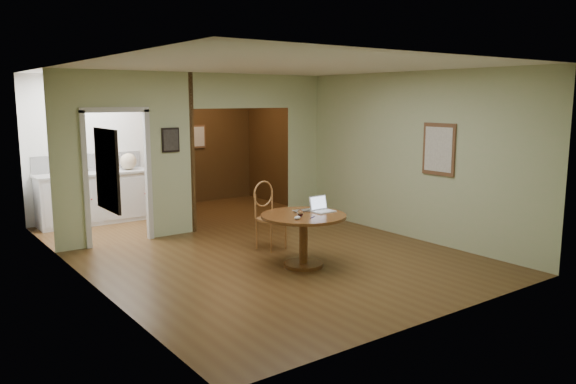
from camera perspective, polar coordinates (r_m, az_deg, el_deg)
floor at (r=7.88m, az=0.17°, el=-7.28°), size 5.00×5.00×0.00m
room_shell at (r=10.06m, az=-12.57°, el=3.64°), size 5.20×7.50×5.00m
dining_table at (r=7.62m, az=1.59°, el=-3.68°), size 1.16×1.16×0.72m
chair at (r=8.52m, az=-2.05°, el=-1.98°), size 0.51×0.51×1.04m
open_laptop at (r=7.79m, az=3.38°, el=-1.54°), size 0.31×0.27×0.21m
closed_laptop at (r=7.74m, az=1.76°, el=-1.96°), size 0.32×0.22×0.02m
mouse at (r=7.27m, az=0.96°, el=-2.62°), size 0.12×0.09×0.05m
wine_glass at (r=7.44m, az=1.26°, el=-2.15°), size 0.08×0.08×0.09m
pen at (r=7.39m, az=2.52°, el=-2.58°), size 0.13×0.08×0.01m
kitchen_cabinet at (r=10.89m, az=-19.00°, el=-0.55°), size 2.06×0.60×0.94m
grocery_bag at (r=11.01m, az=-15.92°, el=3.00°), size 0.36×0.32×0.31m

